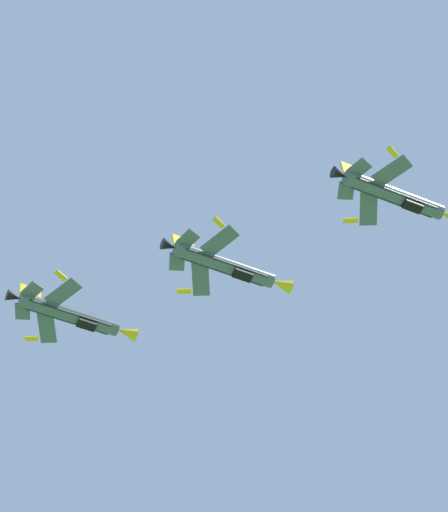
% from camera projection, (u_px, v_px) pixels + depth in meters
% --- Properties ---
extents(fighter_jet_left_wing, '(12.52, 12.67, 4.39)m').
position_uv_depth(fighter_jet_left_wing, '(396.00, 196.00, 136.58)').
color(fighter_jet_left_wing, '#4C5666').
extents(fighter_jet_right_wing, '(12.44, 12.60, 4.54)m').
position_uv_depth(fighter_jet_right_wing, '(226.00, 266.00, 140.43)').
color(fighter_jet_right_wing, '#4C5666').
extents(fighter_jet_left_outer, '(12.48, 12.64, 4.37)m').
position_uv_depth(fighter_jet_left_outer, '(71.00, 315.00, 145.41)').
color(fighter_jet_left_outer, '#4C5666').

